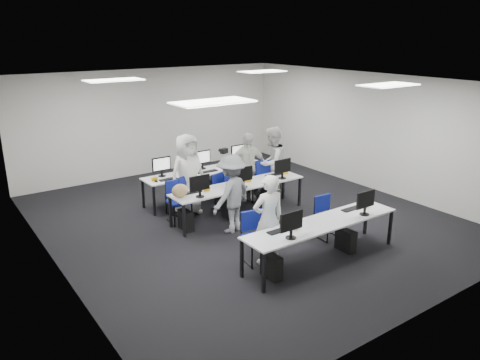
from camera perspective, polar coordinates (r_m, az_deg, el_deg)
room at (r=9.97m, az=0.51°, el=3.30°), size 9.00×9.02×3.00m
ceiling_panels at (r=9.71m, az=0.53°, el=11.82°), size 5.20×4.60×0.02m
desk_front at (r=8.50m, az=10.00°, el=-5.41°), size 3.20×0.70×0.73m
desk_mid at (r=10.36m, az=-0.15°, el=-0.87°), size 3.20×0.70×0.73m
desk_back at (r=11.48m, az=-4.15°, el=0.94°), size 3.20×0.70×0.73m
equipment_front at (r=8.49m, az=9.04°, el=-7.76°), size 2.51×0.41×1.19m
equipment_mid at (r=10.35m, az=-0.96°, el=-2.79°), size 2.91×0.41×1.19m
equipment_back at (r=11.69m, az=-3.36°, el=-0.40°), size 2.91×0.41×1.19m
chair_0 at (r=8.48m, az=2.00°, el=-8.09°), size 0.52×0.56×0.91m
chair_1 at (r=9.59m, az=10.57°, el=-5.38°), size 0.43×0.47×0.85m
chair_2 at (r=10.26m, az=-7.45°, el=-3.57°), size 0.49×0.52×0.91m
chair_3 at (r=10.94m, az=-2.05°, el=-2.19°), size 0.51×0.54×0.83m
chair_4 at (r=11.51m, az=1.91°, el=-1.12°), size 0.49×0.52×0.86m
chair_5 at (r=10.71m, az=-7.33°, el=-2.58°), size 0.59×0.61×0.93m
chair_6 at (r=11.14m, az=-1.65°, el=-1.76°), size 0.42×0.46×0.86m
chair_7 at (r=11.75m, az=2.56°, el=-0.53°), size 0.60×0.63×0.99m
handbag at (r=9.61m, az=-7.35°, el=-1.31°), size 0.36×0.24×0.29m
student_0 at (r=8.23m, az=3.47°, el=-4.85°), size 0.66×0.48×1.65m
student_1 at (r=11.57m, az=3.90°, el=2.12°), size 1.04×0.92×1.77m
student_2 at (r=10.51m, az=-6.40°, el=0.67°), size 0.96×0.68×1.84m
student_3 at (r=11.36m, az=0.89°, el=1.62°), size 1.06×0.73×1.67m
photographer at (r=9.53m, az=-1.04°, el=-1.68°), size 1.20×0.92×1.64m
dslr_camera at (r=9.38m, az=-1.95°, el=3.57°), size 0.19×0.22×0.10m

